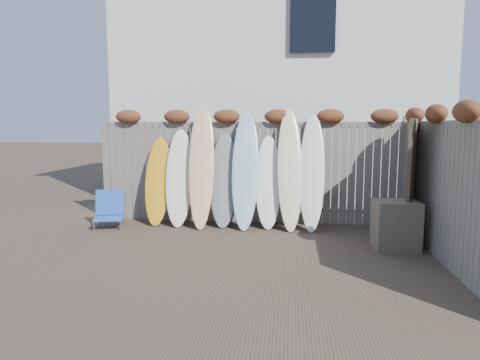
# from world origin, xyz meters

# --- Properties ---
(ground) EXTENTS (80.00, 80.00, 0.00)m
(ground) POSITION_xyz_m (0.00, 0.00, 0.00)
(ground) COLOR #493A2D
(back_fence) EXTENTS (6.05, 0.28, 2.24)m
(back_fence) POSITION_xyz_m (0.06, 2.39, 1.18)
(back_fence) COLOR slate
(back_fence) RESTS_ON ground
(right_fence) EXTENTS (0.28, 4.40, 2.24)m
(right_fence) POSITION_xyz_m (2.99, 0.25, 1.14)
(right_fence) COLOR slate
(right_fence) RESTS_ON ground
(house) EXTENTS (8.50, 5.50, 6.33)m
(house) POSITION_xyz_m (0.50, 6.50, 3.20)
(house) COLOR silver
(house) RESTS_ON ground
(beach_chair) EXTENTS (0.66, 0.69, 0.70)m
(beach_chair) POSITION_xyz_m (-2.56, 1.64, 0.32)
(beach_chair) COLOR blue
(beach_chair) RESTS_ON ground
(wooden_crate) EXTENTS (0.69, 0.59, 0.77)m
(wooden_crate) POSITION_xyz_m (2.50, 0.75, 0.38)
(wooden_crate) COLOR brown
(wooden_crate) RESTS_ON ground
(lattice_panel) EXTENTS (0.52, 1.29, 2.04)m
(lattice_panel) POSITION_xyz_m (2.86, 1.27, 1.02)
(lattice_panel) COLOR #362B21
(lattice_panel) RESTS_ON ground
(surfboard_0) EXTENTS (0.52, 0.63, 1.71)m
(surfboard_0) POSITION_xyz_m (-1.72, 2.03, 0.85)
(surfboard_0) COLOR orange
(surfboard_0) RESTS_ON ground
(surfboard_1) EXTENTS (0.58, 0.70, 1.86)m
(surfboard_1) POSITION_xyz_m (-1.28, 1.99, 0.93)
(surfboard_1) COLOR white
(surfboard_1) RESTS_ON ground
(surfboard_2) EXTENTS (0.55, 0.87, 2.37)m
(surfboard_2) POSITION_xyz_m (-0.82, 1.94, 1.18)
(surfboard_2) COLOR #FFC580
(surfboard_2) RESTS_ON ground
(surfboard_3) EXTENTS (0.57, 0.67, 1.79)m
(surfboard_3) POSITION_xyz_m (-0.41, 2.03, 0.89)
(surfboard_3) COLOR slate
(surfboard_3) RESTS_ON ground
(surfboard_4) EXTENTS (0.52, 0.79, 2.21)m
(surfboard_4) POSITION_xyz_m (0.01, 1.94, 1.10)
(surfboard_4) COLOR #9ECCE3
(surfboard_4) RESTS_ON ground
(surfboard_5) EXTENTS (0.52, 0.65, 1.74)m
(surfboard_5) POSITION_xyz_m (0.44, 2.01, 0.87)
(surfboard_5) COLOR white
(surfboard_5) RESTS_ON ground
(surfboard_6) EXTENTS (0.53, 0.83, 2.25)m
(surfboard_6) POSITION_xyz_m (0.84, 1.95, 1.13)
(surfboard_6) COLOR beige
(surfboard_6) RESTS_ON ground
(surfboard_7) EXTENTS (0.50, 0.78, 2.15)m
(surfboard_7) POSITION_xyz_m (1.26, 1.95, 1.08)
(surfboard_7) COLOR white
(surfboard_7) RESTS_ON ground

